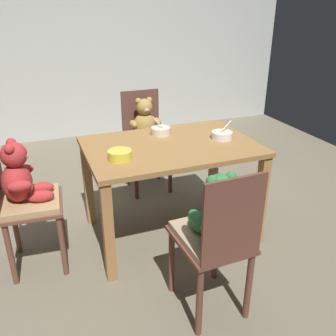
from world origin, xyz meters
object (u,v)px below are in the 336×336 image
teddy_chair_near_left (22,187)px  porridge_bowl_white_near_right (222,135)px  dining_table (171,159)px  teddy_chair_near_front (216,225)px  teddy_chair_far_center (145,130)px  porridge_bowl_cream_far_center (161,131)px  porridge_bowl_yellow_near_left (120,155)px

teddy_chair_near_left → porridge_bowl_white_near_right: 1.40m
dining_table → teddy_chair_near_front: teddy_chair_near_front is taller
teddy_chair_near_left → teddy_chair_far_center: bearing=42.4°
porridge_bowl_cream_far_center → porridge_bowl_white_near_right: size_ratio=0.91×
dining_table → porridge_bowl_yellow_near_left: size_ratio=7.73×
teddy_chair_near_left → porridge_bowl_cream_far_center: bearing=18.0°
teddy_chair_far_center → teddy_chair_near_front: 1.63m
teddy_chair_near_left → porridge_bowl_yellow_near_left: bearing=-5.8°
teddy_chair_far_center → porridge_bowl_yellow_near_left: size_ratio=5.92×
teddy_chair_near_front → teddy_chair_near_left: teddy_chair_near_left is taller
teddy_chair_near_left → porridge_bowl_yellow_near_left: (0.60, -0.11, 0.17)m
porridge_bowl_cream_far_center → porridge_bowl_yellow_near_left: size_ratio=0.95×
porridge_bowl_yellow_near_left → porridge_bowl_cream_far_center: bearing=41.1°
teddy_chair_near_front → porridge_bowl_yellow_near_left: 0.78m
dining_table → porridge_bowl_white_near_right: size_ratio=7.40×
dining_table → porridge_bowl_white_near_right: 0.42m
porridge_bowl_yellow_near_left → porridge_bowl_white_near_right: bearing=7.9°
dining_table → teddy_chair_near_left: teddy_chair_near_left is taller
teddy_chair_far_center → porridge_bowl_white_near_right: teddy_chair_far_center is taller
porridge_bowl_cream_far_center → porridge_bowl_white_near_right: (0.38, -0.24, -0.00)m
teddy_chair_near_left → teddy_chair_near_front: bearing=-35.8°
teddy_chair_far_center → teddy_chair_near_left: bearing=-53.0°
porridge_bowl_yellow_near_left → porridge_bowl_white_near_right: (0.79, 0.11, -0.00)m
teddy_chair_far_center → teddy_chair_near_front: (-0.14, -1.62, 0.01)m
teddy_chair_far_center → teddy_chair_near_left: (-1.07, -0.83, 0.02)m
teddy_chair_near_left → dining_table: bearing=5.8°
dining_table → teddy_chair_far_center: (0.07, 0.81, -0.05)m
porridge_bowl_yellow_near_left → teddy_chair_near_left: bearing=169.6°
teddy_chair_near_left → porridge_bowl_white_near_right: teddy_chair_near_left is taller
dining_table → teddy_chair_near_front: bearing=-94.7°
teddy_chair_far_center → porridge_bowl_white_near_right: size_ratio=5.67×
teddy_chair_near_front → porridge_bowl_yellow_near_left: teddy_chair_near_front is taller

